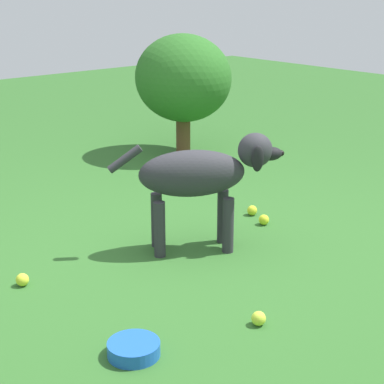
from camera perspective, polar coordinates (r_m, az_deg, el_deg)
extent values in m
plane|color=#2D6026|center=(3.63, 0.94, -5.58)|extent=(14.00, 14.00, 0.00)
ellipsoid|color=#2D2D33|center=(3.55, 0.00, 1.67)|extent=(0.51, 0.63, 0.26)
cylinder|color=#2D2D33|center=(3.75, 2.75, -2.16)|extent=(0.06, 0.06, 0.32)
cylinder|color=#2D2D33|center=(3.61, 3.23, -2.98)|extent=(0.06, 0.06, 0.32)
cylinder|color=#2D2D33|center=(3.69, -3.16, -2.50)|extent=(0.06, 0.06, 0.32)
cylinder|color=#2D2D33|center=(3.55, -2.90, -3.35)|extent=(0.06, 0.06, 0.32)
ellipsoid|color=#2D2D33|center=(3.59, 5.64, 3.73)|extent=(0.25, 0.26, 0.20)
ellipsoid|color=black|center=(3.62, 6.98, 3.41)|extent=(0.15, 0.16, 0.08)
sphere|color=black|center=(3.64, 7.94, 3.44)|extent=(0.04, 0.04, 0.04)
ellipsoid|color=black|center=(3.68, 5.12, 3.72)|extent=(0.07, 0.08, 0.15)
ellipsoid|color=black|center=(3.51, 5.86, 2.96)|extent=(0.07, 0.08, 0.15)
cylinder|color=#2D2D33|center=(3.49, -5.99, 2.94)|extent=(0.14, 0.19, 0.16)
sphere|color=#C8DF3C|center=(2.94, 5.95, -11.13)|extent=(0.07, 0.07, 0.07)
sphere|color=#D0DC34|center=(3.38, -14.86, -7.56)|extent=(0.07, 0.07, 0.07)
sphere|color=#C5D42B|center=(4.23, 5.37, -1.64)|extent=(0.07, 0.07, 0.07)
sphere|color=#CADF2A|center=(4.07, 6.41, -2.47)|extent=(0.07, 0.07, 0.07)
cylinder|color=blue|center=(2.73, -5.21, -13.73)|extent=(0.22, 0.22, 0.06)
cylinder|color=brown|center=(5.69, -0.78, 5.01)|extent=(0.13, 0.13, 0.32)
ellipsoid|color=#296422|center=(5.59, -0.81, 10.11)|extent=(0.88, 0.79, 0.75)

